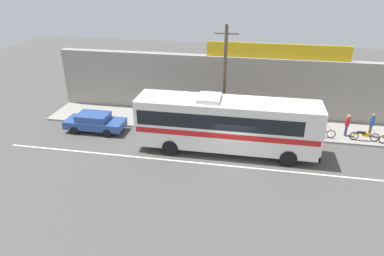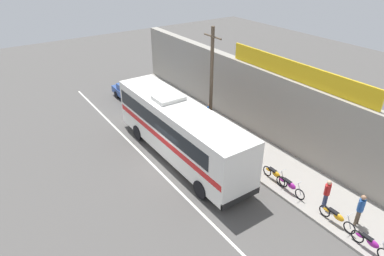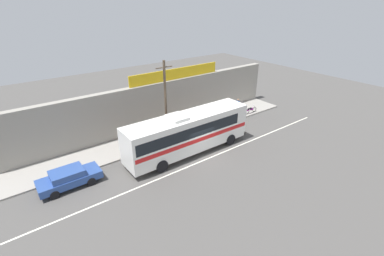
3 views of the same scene
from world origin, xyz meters
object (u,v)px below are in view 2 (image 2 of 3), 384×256
pedestrian_far_right (327,192)px  motorcycle_blue (275,174)px  parked_car (131,93)px  pedestrian_far_left (209,113)px  intercity_bus (179,128)px  motorcycle_green (290,186)px  motorcycle_orange (337,217)px  motorcycle_black (370,243)px  pedestrian_by_curb (361,208)px  utility_pole (211,85)px

pedestrian_far_right → motorcycle_blue: bearing=-170.2°
parked_car → pedestrian_far_left: 8.08m
pedestrian_far_left → motorcycle_blue: bearing=-7.3°
intercity_bus → motorcycle_green: 7.29m
intercity_bus → motorcycle_orange: 9.93m
motorcycle_black → motorcycle_blue: bearing=177.4°
motorcycle_black → pedestrian_by_curb: pedestrian_by_curb is taller
motorcycle_green → motorcycle_black: (4.66, -0.17, 0.00)m
parked_car → motorcycle_blue: size_ratio=2.36×
pedestrian_far_right → pedestrian_by_curb: bearing=7.2°
pedestrian_by_curb → utility_pole: bearing=-174.7°
parked_car → pedestrian_far_right: pedestrian_far_right is taller
pedestrian_far_right → pedestrian_by_curb: size_ratio=0.93×
motorcycle_green → pedestrian_by_curb: 3.58m
intercity_bus → motorcycle_blue: 6.31m
motorcycle_orange → pedestrian_far_left: pedestrian_far_left is taller
intercity_bus → parked_car: (-9.70, 1.24, -1.33)m
parked_car → motorcycle_blue: (15.04, 1.75, -0.17)m
motorcycle_blue → pedestrian_far_left: (-7.43, 0.95, 0.60)m
motorcycle_green → pedestrian_far_right: 1.95m
parked_car → motorcycle_black: 20.93m
motorcycle_orange → pedestrian_far_right: (-1.07, 0.59, 0.51)m
pedestrian_far_left → pedestrian_far_right: bearing=-2.4°
motorcycle_green → motorcycle_blue: (-1.17, 0.09, 0.00)m
motorcycle_blue → pedestrian_far_left: pedestrian_far_left is taller
pedestrian_by_curb → motorcycle_black: bearing=-38.7°
parked_car → motorcycle_black: (20.87, 1.49, -0.17)m
pedestrian_far_right → pedestrian_by_curb: 1.67m
motorcycle_blue → parked_car: bearing=-173.4°
parked_car → pedestrian_by_curb: (19.65, 2.47, 0.42)m
motorcycle_black → intercity_bus: bearing=-166.2°
pedestrian_by_curb → motorcycle_green: bearing=-166.7°
intercity_bus → motorcycle_black: size_ratio=6.30×
intercity_bus → pedestrian_far_right: (8.29, 3.51, -0.99)m
motorcycle_orange → pedestrian_by_curb: size_ratio=1.12×
pedestrian_far_right → pedestrian_far_left: pedestrian_far_left is taller
pedestrian_far_right → pedestrian_by_curb: (1.65, 0.21, 0.09)m
intercity_bus → motorcycle_orange: size_ratio=5.92×
pedestrian_far_right → motorcycle_green: bearing=-161.4°
motorcycle_orange → pedestrian_far_right: size_ratio=1.21×
motorcycle_black → pedestrian_far_left: size_ratio=1.06×
utility_pole → pedestrian_far_right: bearing=4.9°
motorcycle_green → pedestrian_by_curb: bearing=13.3°
utility_pole → motorcycle_orange: bearing=1.0°
intercity_bus → motorcycle_green: bearing=24.1°
utility_pole → pedestrian_by_curb: bearing=5.3°
pedestrian_by_curb → parked_car: bearing=-172.8°
pedestrian_by_curb → pedestrian_far_left: size_ratio=1.00×
parked_car → motorcycle_orange: bearing=5.0°
pedestrian_by_curb → intercity_bus: bearing=-159.5°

